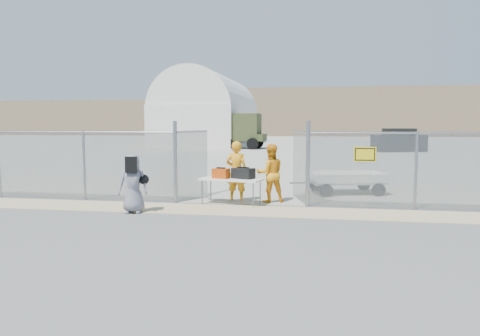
% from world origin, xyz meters
% --- Properties ---
extents(ground, '(160.00, 160.00, 0.00)m').
position_xyz_m(ground, '(0.00, 0.00, 0.00)').
color(ground, '#535353').
extents(tarmac_inside, '(160.00, 80.00, 0.01)m').
position_xyz_m(tarmac_inside, '(0.00, 42.00, 0.01)').
color(tarmac_inside, '#A4A392').
rests_on(tarmac_inside, ground).
extents(dirt_strip, '(44.00, 1.60, 0.01)m').
position_xyz_m(dirt_strip, '(0.00, 1.00, 0.01)').
color(dirt_strip, tan).
rests_on(dirt_strip, ground).
extents(distant_hills, '(140.00, 6.00, 9.00)m').
position_xyz_m(distant_hills, '(5.00, 78.00, 4.50)').
color(distant_hills, '#7F684F').
rests_on(distant_hills, ground).
extents(chain_link_fence, '(40.00, 0.20, 2.20)m').
position_xyz_m(chain_link_fence, '(0.00, 2.00, 1.10)').
color(chain_link_fence, gray).
rests_on(chain_link_fence, ground).
extents(quonset_hangar, '(9.00, 18.00, 8.00)m').
position_xyz_m(quonset_hangar, '(-10.00, 40.00, 4.00)').
color(quonset_hangar, silver).
rests_on(quonset_hangar, ground).
extents(folding_table, '(1.96, 1.13, 0.78)m').
position_xyz_m(folding_table, '(-0.27, 1.98, 0.39)').
color(folding_table, white).
rests_on(folding_table, ground).
extents(orange_bag, '(0.53, 0.42, 0.29)m').
position_xyz_m(orange_bag, '(-0.58, 1.99, 0.93)').
color(orange_bag, '#C7440C').
rests_on(orange_bag, folding_table).
extents(black_duffel, '(0.74, 0.61, 0.31)m').
position_xyz_m(black_duffel, '(0.09, 2.05, 0.94)').
color(black_duffel, black).
rests_on(black_duffel, folding_table).
extents(security_worker_left, '(0.74, 0.54, 1.89)m').
position_xyz_m(security_worker_left, '(-0.19, 2.50, 0.94)').
color(security_worker_left, orange).
rests_on(security_worker_left, ground).
extents(security_worker_right, '(1.05, 0.93, 1.79)m').
position_xyz_m(security_worker_right, '(0.85, 2.55, 0.90)').
color(security_worker_right, orange).
rests_on(security_worker_right, ground).
extents(visitor, '(0.86, 0.64, 1.60)m').
position_xyz_m(visitor, '(-2.63, 0.23, 0.80)').
color(visitor, slate).
rests_on(visitor, ground).
extents(utility_trailer, '(3.58, 2.45, 0.79)m').
position_xyz_m(utility_trailer, '(3.25, 4.76, 0.40)').
color(utility_trailer, white).
rests_on(utility_trailer, ground).
extents(military_truck, '(7.11, 2.91, 3.34)m').
position_xyz_m(military_truck, '(-6.31, 32.41, 1.67)').
color(military_truck, '#394121').
rests_on(military_truck, ground).
extents(parked_vehicle_near, '(4.67, 3.22, 1.93)m').
position_xyz_m(parked_vehicle_near, '(8.95, 29.88, 0.97)').
color(parked_vehicle_near, black).
rests_on(parked_vehicle_near, ground).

